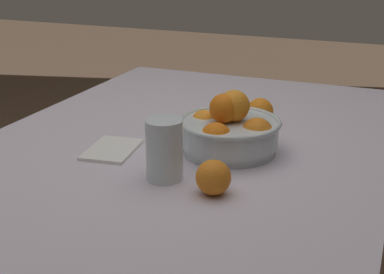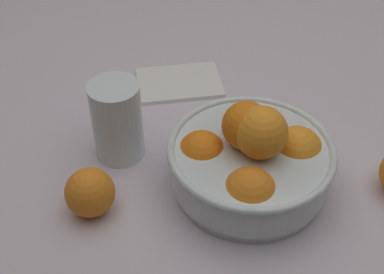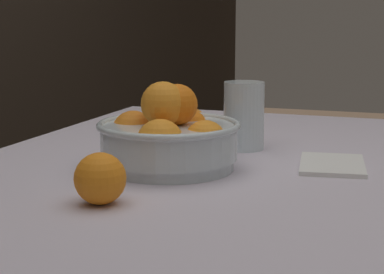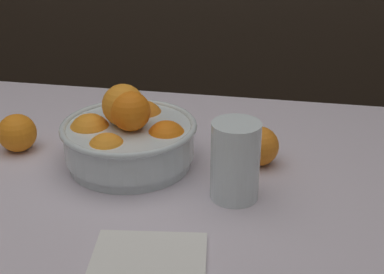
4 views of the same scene
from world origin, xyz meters
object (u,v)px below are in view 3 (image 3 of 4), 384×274
at_px(orange_loose_front, 190,125).
at_px(fruit_bowl, 169,137).
at_px(orange_loose_near_bowl, 100,179).
at_px(juice_glass, 244,118).

bearing_deg(orange_loose_front, fruit_bowl, -169.21).
relative_size(fruit_bowl, orange_loose_near_bowl, 3.35).
distance_m(fruit_bowl, orange_loose_front, 0.24).
bearing_deg(juice_glass, orange_loose_front, 75.92).
bearing_deg(orange_loose_front, juice_glass, -104.08).
relative_size(juice_glass, orange_loose_front, 1.83).
xyz_separation_m(juice_glass, orange_loose_near_bowl, (-0.44, 0.09, -0.02)).
distance_m(juice_glass, orange_loose_near_bowl, 0.45).
bearing_deg(fruit_bowl, orange_loose_near_bowl, 176.44).
bearing_deg(juice_glass, fruit_bowl, 158.86).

